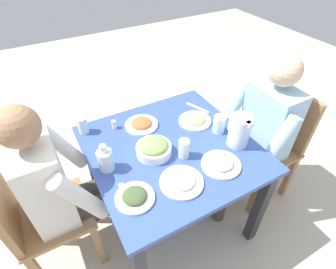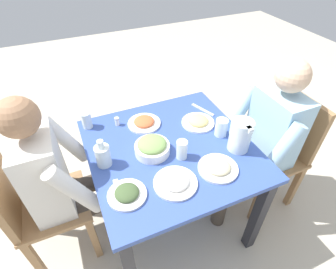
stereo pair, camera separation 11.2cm
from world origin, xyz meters
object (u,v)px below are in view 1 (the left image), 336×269
chair_near (273,140)px  water_glass_far_right (219,124)px  salad_bowl (154,148)px  plate_beans (221,164)px  water_glass_by_pitcher (83,125)px  chair_far (35,216)px  diner_far (66,184)px  dining_table (171,161)px  diner_near (256,133)px  water_pitcher (239,131)px  water_glass_center (184,149)px  oil_carafe (106,161)px  plate_rice_curry (141,124)px  plate_dolmas (135,197)px  plate_fries (195,120)px  plate_yoghurt (182,181)px  salt_shaker (114,124)px

chair_near → water_glass_far_right: size_ratio=7.98×
salad_bowl → plate_beans: (-0.25, -0.27, -0.03)m
salad_bowl → water_glass_by_pitcher: (0.37, 0.29, 0.01)m
water_glass_far_right → chair_near: bearing=-98.2°
chair_far → diner_far: 0.25m
dining_table → diner_far: 0.60m
dining_table → salad_bowl: salad_bowl is taller
diner_near → chair_far: bearing=82.6°
water_pitcher → chair_far: bearing=77.5°
chair_near → water_glass_far_right: chair_near is taller
chair_near → chair_far: same height
diner_far → water_glass_by_pitcher: diner_far is taller
diner_far → water_glass_center: bearing=-107.3°
oil_carafe → dining_table: bearing=-92.9°
water_glass_center → salad_bowl: bearing=54.4°
plate_rice_curry → plate_beans: plate_rice_curry is taller
water_glass_far_right → plate_dolmas: bearing=107.9°
diner_near → water_glass_by_pitcher: size_ratio=11.03×
chair_far → plate_rice_curry: bearing=-77.5°
chair_near → plate_fries: bearing=68.6°
diner_near → water_pitcher: size_ratio=6.09×
salad_bowl → plate_fries: bearing=-70.0°
water_pitcher → water_glass_by_pitcher: (0.53, 0.75, -0.04)m
diner_far → water_pitcher: diner_far is taller
salad_bowl → oil_carafe: bearing=85.6°
chair_near → plate_beans: (-0.17, 0.64, 0.24)m
plate_yoghurt → water_glass_center: 0.19m
water_pitcher → plate_beans: bearing=116.8°
diner_far → water_pitcher: size_ratio=6.09×
plate_beans → diner_near: bearing=-69.0°
diner_far → water_glass_far_right: (-0.11, -0.92, 0.14)m
plate_rice_curry → plate_beans: size_ratio=0.98×
water_glass_by_pitcher → water_glass_center: bearing=-138.0°
chair_near → salt_shaker: size_ratio=15.98×
plate_fries → water_glass_far_right: water_glass_far_right is taller
chair_far → chair_near: bearing=-96.5°
diner_far → plate_dolmas: 0.43m
plate_beans → water_glass_far_right: 0.29m
chair_near → diner_far: 1.41m
diner_far → plate_fries: size_ratio=5.61×
salad_bowl → water_glass_by_pitcher: water_glass_by_pitcher is taller
plate_fries → salt_shaker: (0.19, 0.47, 0.01)m
plate_dolmas → water_glass_center: bearing=-69.6°
diner_near → plate_fries: size_ratio=5.61×
water_glass_by_pitcher → oil_carafe: 0.35m
dining_table → plate_rice_curry: size_ratio=4.43×
oil_carafe → plate_dolmas: bearing=-168.3°
plate_rice_curry → plate_fries: size_ratio=1.00×
water_glass_by_pitcher → water_glass_far_right: (-0.39, -0.72, 0.00)m
plate_yoghurt → plate_beans: (-0.00, -0.24, -0.00)m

